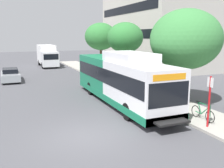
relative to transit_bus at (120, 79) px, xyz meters
The scene contains 11 objects.
ground_plane 5.37m from the transit_bus, 142.17° to the left, with size 120.00×120.00×0.00m, color #4C4C51.
sidewalk_curb 3.58m from the transit_bus, 20.72° to the left, with size 3.00×56.00×0.14m, color #A8A399.
transit_bus is the anchor object (origin of this frame).
bus_stop_sign_pole 6.65m from the transit_bus, 72.94° to the right, with size 0.10×0.36×2.60m.
bicycle_parked 6.07m from the transit_bus, 65.30° to the right, with size 0.52×1.76×1.02m.
street_tree_near_stop 5.12m from the transit_bus, 26.27° to the right, with size 4.73×4.73×6.31m.
street_tree_mid_block 8.73m from the transit_bus, 62.06° to the left, with size 3.59×3.59×5.88m.
street_tree_far_block 15.52m from the transit_bus, 74.81° to the left, with size 4.04×4.04×6.16m.
parked_car_far_lane 14.14m from the transit_bus, 119.66° to the left, with size 1.80×4.50×1.33m.
box_truck_background 23.82m from the transit_bus, 93.52° to the left, with size 2.32×7.01×3.25m.
lattice_comm_tower 34.41m from the transit_bus, 63.59° to the left, with size 1.10×1.10×30.47m.
Camera 1 is at (-3.15, -10.71, 4.69)m, focal length 40.04 mm.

